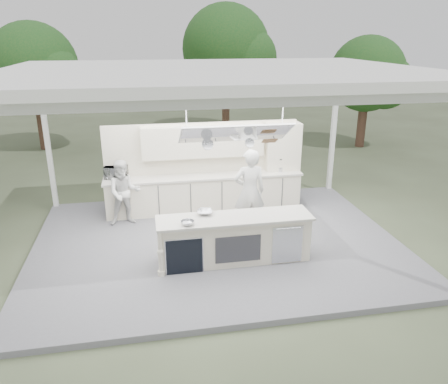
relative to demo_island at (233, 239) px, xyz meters
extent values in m
plane|color=#505B3E|center=(-0.18, 0.91, -0.60)|extent=(90.00, 90.00, 0.00)
cube|color=#5D5D62|center=(-0.18, 0.91, -0.54)|extent=(8.00, 6.00, 0.12)
cube|color=white|center=(3.72, 3.81, 1.25)|extent=(0.12, 0.12, 3.70)
cube|color=white|center=(-4.08, 3.81, 1.25)|extent=(0.12, 0.12, 3.70)
cube|color=white|center=(-0.18, 0.91, 3.18)|extent=(8.20, 6.20, 0.16)
cube|color=white|center=(-0.18, -1.99, 3.02)|extent=(8.00, 0.12, 0.16)
cube|color=white|center=(-0.18, 3.81, 3.02)|extent=(8.00, 0.12, 0.16)
cube|color=white|center=(-4.08, 0.91, 3.02)|extent=(0.12, 6.00, 0.16)
cube|color=white|center=(3.72, 0.91, 3.02)|extent=(0.12, 6.00, 0.16)
cube|color=white|center=(0.02, 0.01, 2.15)|extent=(2.00, 0.71, 0.43)
cube|color=white|center=(0.02, 0.01, 2.15)|extent=(2.06, 0.76, 0.46)
cylinder|color=white|center=(-0.88, 0.01, 2.63)|extent=(0.02, 0.02, 0.95)
cylinder|color=white|center=(0.92, 0.01, 2.63)|extent=(0.02, 0.02, 0.95)
cylinder|color=silver|center=(-0.48, 0.16, 1.93)|extent=(0.22, 0.14, 0.21)
cylinder|color=silver|center=(0.32, 0.11, 1.93)|extent=(0.18, 0.12, 0.18)
cube|color=#8C5E38|center=(0.72, 0.13, 1.95)|extent=(0.28, 0.18, 0.12)
cube|color=beige|center=(0.02, 0.01, -0.03)|extent=(3.00, 0.70, 0.90)
cube|color=silver|center=(0.02, 0.01, 0.45)|extent=(3.10, 0.78, 0.05)
cylinder|color=beige|center=(-1.48, -0.34, -0.02)|extent=(0.11, 0.11, 0.92)
cube|color=black|center=(-1.03, -0.34, -0.12)|extent=(0.70, 0.04, 0.72)
cube|color=silver|center=(-1.03, -0.35, -0.12)|extent=(0.74, 0.03, 0.72)
cube|color=#313236|center=(0.02, -0.35, -0.06)|extent=(0.90, 0.02, 0.55)
cube|color=silver|center=(1.02, -0.35, -0.06)|extent=(0.62, 0.02, 0.78)
cube|color=beige|center=(-0.18, 2.81, -0.03)|extent=(5.00, 0.65, 0.90)
cube|color=silver|center=(-0.18, 2.81, 0.45)|extent=(5.08, 0.72, 0.05)
cube|color=beige|center=(-0.18, 3.11, 0.65)|extent=(5.00, 0.10, 2.25)
cube|color=beige|center=(-0.18, 2.98, 1.32)|extent=(3.10, 0.38, 0.80)
cube|color=beige|center=(1.92, 2.93, 1.07)|extent=(0.90, 0.45, 1.30)
cube|color=#8C5E38|center=(1.92, 2.93, 1.07)|extent=(0.84, 0.40, 0.03)
cylinder|color=silver|center=(1.82, 2.79, 0.53)|extent=(0.20, 0.20, 0.12)
cylinder|color=black|center=(1.82, 2.79, 0.69)|extent=(0.17, 0.17, 0.20)
cylinder|color=black|center=(2.17, 2.79, 0.52)|extent=(0.16, 0.16, 0.10)
cone|color=black|center=(2.17, 2.79, 0.69)|extent=(0.14, 0.14, 0.24)
cylinder|color=brown|center=(-5.68, 10.91, 0.45)|extent=(0.36, 0.36, 2.10)
sphere|color=#32561F|center=(-5.68, 10.91, 2.69)|extent=(3.40, 3.40, 3.40)
sphere|color=#32561F|center=(-5.00, 10.40, 2.35)|extent=(2.38, 2.38, 2.38)
cylinder|color=brown|center=(2.32, 12.91, 0.63)|extent=(0.36, 0.36, 2.45)
sphere|color=#32561F|center=(2.32, 12.91, 3.25)|extent=(4.00, 4.00, 4.00)
sphere|color=#32561F|center=(3.12, 12.31, 2.85)|extent=(2.80, 2.80, 2.80)
cylinder|color=brown|center=(7.32, 8.91, 0.37)|extent=(0.36, 0.36, 1.92)
sphere|color=#32561F|center=(7.32, 8.91, 2.38)|extent=(3.00, 3.00, 3.00)
sphere|color=#32561F|center=(7.92, 8.46, 2.08)|extent=(2.10, 2.10, 2.10)
imported|color=silver|center=(0.64, 1.28, 0.52)|extent=(0.73, 0.48, 1.98)
imported|color=silver|center=(-2.19, 2.28, 0.32)|extent=(0.81, 0.65, 1.60)
imported|color=silver|center=(-2.38, 2.99, 0.63)|extent=(0.62, 0.47, 0.31)
imported|color=silver|center=(-0.53, 0.26, 0.51)|extent=(0.36, 0.36, 0.08)
imported|color=#BABCC2|center=(-0.93, -0.20, 0.51)|extent=(0.34, 0.34, 0.08)
camera|label=1|loc=(-1.65, -7.76, 3.88)|focal=35.00mm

